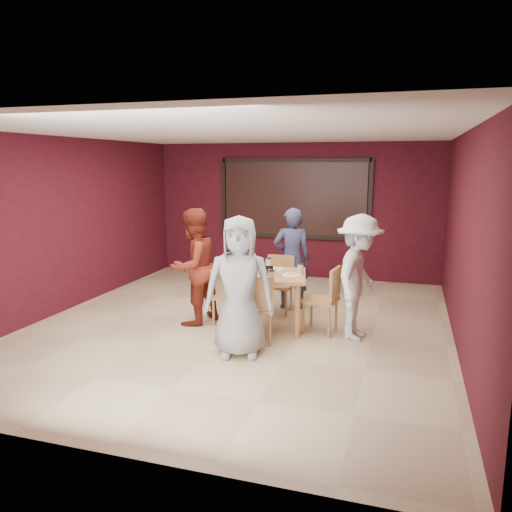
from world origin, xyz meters
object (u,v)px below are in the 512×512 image
(dining_table, at_px, (270,281))
(diner_back, at_px, (292,259))
(chair_front, at_px, (256,305))
(chair_left, at_px, (220,292))
(diner_left, at_px, (193,267))
(diner_right, at_px, (359,277))
(diner_front, at_px, (239,287))
(chair_right, at_px, (326,296))
(chair_back, at_px, (279,281))

(dining_table, height_order, diner_back, diner_back)
(chair_front, distance_m, diner_back, 1.81)
(dining_table, height_order, chair_left, dining_table)
(diner_left, relative_size, diner_right, 1.01)
(diner_back, xyz_separation_m, diner_left, (-1.21, -1.21, 0.03))
(dining_table, distance_m, diner_back, 1.11)
(diner_back, xyz_separation_m, diner_right, (1.20, -1.16, 0.02))
(diner_front, xyz_separation_m, diner_left, (-1.07, 1.01, -0.01))
(chair_right, height_order, diner_right, diner_right)
(dining_table, xyz_separation_m, diner_left, (-1.14, -0.12, 0.16))
(dining_table, relative_size, diner_front, 0.69)
(diner_left, bearing_deg, chair_left, 131.50)
(chair_right, xyz_separation_m, diner_left, (-1.96, -0.12, 0.33))
(chair_front, bearing_deg, chair_left, 138.00)
(dining_table, bearing_deg, chair_left, 178.37)
(diner_left, distance_m, diner_right, 2.41)
(chair_right, relative_size, diner_right, 0.56)
(chair_back, distance_m, diner_left, 1.47)
(diner_front, bearing_deg, diner_left, 122.02)
(chair_front, height_order, chair_back, chair_front)
(chair_back, bearing_deg, diner_front, -90.06)
(dining_table, height_order, chair_back, dining_table)
(diner_front, xyz_separation_m, diner_back, (0.15, 2.22, -0.04))
(diner_left, bearing_deg, diner_back, 155.14)
(diner_back, bearing_deg, dining_table, 68.60)
(chair_back, relative_size, diner_front, 0.52)
(chair_back, height_order, chair_left, chair_back)
(chair_front, xyz_separation_m, chair_right, (0.81, 0.70, 0.00))
(diner_back, distance_m, diner_left, 1.72)
(diner_right, bearing_deg, chair_back, 65.73)
(chair_back, bearing_deg, diner_left, -138.52)
(chair_left, bearing_deg, chair_front, -42.00)
(dining_table, distance_m, diner_right, 1.28)
(chair_front, bearing_deg, diner_front, -101.25)
(chair_front, xyz_separation_m, diner_front, (-0.09, -0.43, 0.34))
(chair_right, bearing_deg, diner_right, -8.61)
(chair_back, distance_m, diner_right, 1.65)
(chair_left, bearing_deg, chair_back, 48.58)
(dining_table, bearing_deg, diner_left, -174.07)
(dining_table, xyz_separation_m, chair_right, (0.82, 0.01, -0.17))
(diner_right, bearing_deg, diner_front, 137.60)
(dining_table, height_order, diner_front, diner_front)
(chair_left, bearing_deg, diner_back, 51.52)
(chair_left, relative_size, diner_left, 0.49)
(dining_table, relative_size, chair_right, 1.28)
(chair_right, xyz_separation_m, diner_right, (0.45, -0.07, 0.32))
(chair_front, height_order, diner_left, diner_left)
(diner_left, bearing_deg, chair_front, 83.66)
(chair_back, bearing_deg, diner_back, 61.92)
(diner_right, bearing_deg, diner_back, 55.23)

